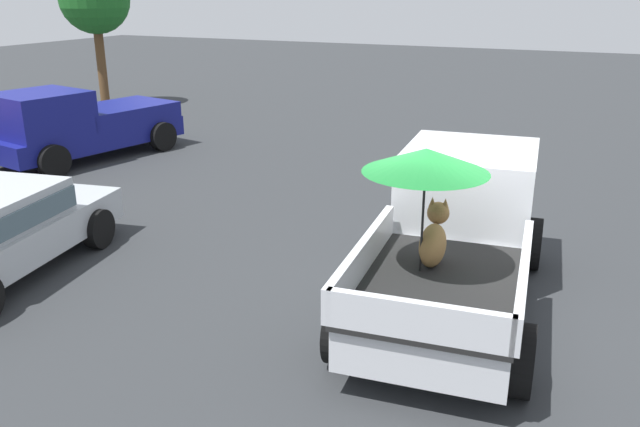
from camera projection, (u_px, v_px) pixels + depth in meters
The scene contains 4 objects.
ground_plane at pixel (449, 307), 8.88m from camera, with size 80.00×80.00×0.00m, color #2D3033.
pickup_truck_main at pixel (457, 228), 8.94m from camera, with size 5.21×2.66×2.40m.
pickup_truck_red at pixel (79, 125), 16.24m from camera, with size 5.06×2.91×1.80m.
tree_by_lot at pixel (94, 0), 22.59m from camera, with size 2.42×2.42×4.96m.
Camera 1 is at (-7.97, -1.73, 4.13)m, focal length 36.62 mm.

